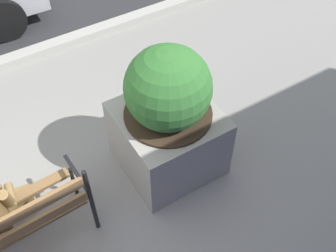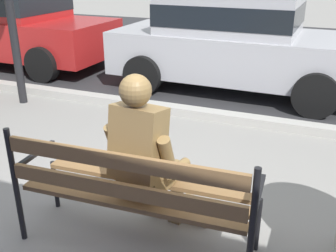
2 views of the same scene
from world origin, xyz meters
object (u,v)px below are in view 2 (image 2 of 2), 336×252
bronze_statue_seated (151,162)px  parked_car_silver (235,40)px  parked_car_red (12,24)px  park_bench (131,188)px

bronze_statue_seated → parked_car_silver: parked_car_silver is taller
parked_car_red → parked_car_silver: (4.64, 0.00, 0.00)m
bronze_statue_seated → parked_car_silver: bearing=94.9°
park_bench → bronze_statue_seated: bearing=73.4°
park_bench → parked_car_silver: 4.35m
park_bench → parked_car_red: size_ratio=0.44×
park_bench → parked_car_red: bearing=138.7°
parked_car_red → parked_car_silver: bearing=0.0°
bronze_statue_seated → parked_car_red: 6.47m
parked_car_silver → park_bench: bearing=-86.2°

